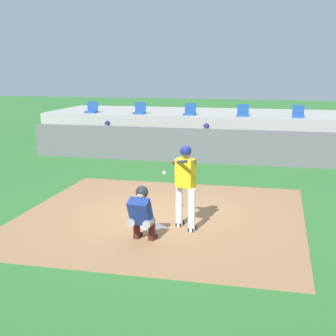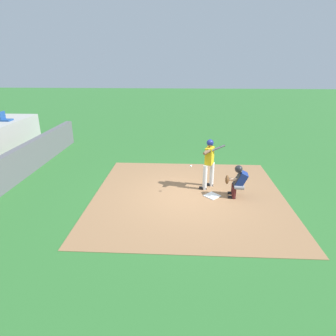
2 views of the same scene
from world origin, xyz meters
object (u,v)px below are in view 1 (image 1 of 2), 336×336
object	(u,v)px
batter_at_plate	(185,181)
home_plate	(152,227)
catcher_crouched	(142,211)
dugout_player_1	(206,140)
stadium_seat_0	(92,110)
stadium_seat_1	(140,111)
stadium_seat_2	(190,112)
stadium_seat_4	(298,114)
stadium_seat_3	(243,113)
dugout_player_0	(107,137)

from	to	relation	value
batter_at_plate	home_plate	bearing A→B (deg)	-171.93
catcher_crouched	dugout_player_1	size ratio (longest dim) A/B	1.48
stadium_seat_0	stadium_seat_1	xyz separation A→B (m)	(2.17, 0.00, 0.00)
dugout_player_1	stadium_seat_1	bearing A→B (deg)	147.14
home_plate	stadium_seat_1	bearing A→B (deg)	107.71
home_plate	dugout_player_1	bearing A→B (deg)	90.70
batter_at_plate	dugout_player_1	xyz separation A→B (m)	(-0.79, 8.05, -0.36)
catcher_crouched	stadium_seat_2	size ratio (longest dim) A/B	4.02
catcher_crouched	stadium_seat_0	world-z (taller)	stadium_seat_0
stadium_seat_0	stadium_seat_4	bearing A→B (deg)	0.00
stadium_seat_2	dugout_player_1	bearing A→B (deg)	-64.21
dugout_player_1	home_plate	bearing A→B (deg)	-89.30
home_plate	batter_at_plate	size ratio (longest dim) A/B	0.24
stadium_seat_0	stadium_seat_1	world-z (taller)	same
stadium_seat_0	stadium_seat_3	bearing A→B (deg)	0.00
dugout_player_0	catcher_crouched	bearing A→B (deg)	-65.82
dugout_player_1	stadium_seat_2	world-z (taller)	stadium_seat_2
stadium_seat_0	dugout_player_1	bearing A→B (deg)	-20.94
dugout_player_0	stadium_seat_4	world-z (taller)	stadium_seat_4
catcher_crouched	dugout_player_1	bearing A→B (deg)	90.72
dugout_player_0	stadium_seat_0	xyz separation A→B (m)	(-1.41, 2.03, 0.86)
stadium_seat_2	stadium_seat_4	size ratio (longest dim) A/B	1.00
home_plate	stadium_seat_4	distance (m)	10.79
stadium_seat_2	stadium_seat_3	distance (m)	2.17
catcher_crouched	stadium_seat_2	distance (m)	11.07
stadium_seat_1	stadium_seat_4	xyz separation A→B (m)	(6.50, 0.00, 0.00)
batter_at_plate	stadium_seat_2	world-z (taller)	stadium_seat_2
catcher_crouched	dugout_player_0	size ratio (longest dim) A/B	1.48
batter_at_plate	catcher_crouched	world-z (taller)	batter_at_plate
dugout_player_0	stadium_seat_2	size ratio (longest dim) A/B	2.71
batter_at_plate	stadium_seat_2	xyz separation A→B (m)	(-1.77, 10.08, 0.50)
stadium_seat_0	stadium_seat_4	size ratio (longest dim) A/B	1.00
catcher_crouched	stadium_seat_1	bearing A→B (deg)	106.55
batter_at_plate	stadium_seat_0	world-z (taller)	stadium_seat_0
batter_at_plate	catcher_crouched	distance (m)	1.20
batter_at_plate	stadium_seat_4	bearing A→B (deg)	75.76
home_plate	stadium_seat_1	world-z (taller)	stadium_seat_1
home_plate	dugout_player_1	world-z (taller)	dugout_player_1
batter_at_plate	stadium_seat_3	distance (m)	10.10
batter_at_plate	stadium_seat_1	distance (m)	10.84
stadium_seat_3	stadium_seat_4	distance (m)	2.17
batter_at_plate	stadium_seat_1	xyz separation A→B (m)	(-3.94, 10.08, 0.50)
home_plate	stadium_seat_2	distance (m)	10.35
catcher_crouched	dugout_player_1	distance (m)	8.94
dugout_player_1	catcher_crouched	bearing A→B (deg)	-89.28
catcher_crouched	stadium_seat_1	distance (m)	11.49
catcher_crouched	dugout_player_0	world-z (taller)	dugout_player_0
home_plate	batter_at_plate	distance (m)	1.23
stadium_seat_4	catcher_crouched	bearing A→B (deg)	-106.43
batter_at_plate	dugout_player_0	world-z (taller)	batter_at_plate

